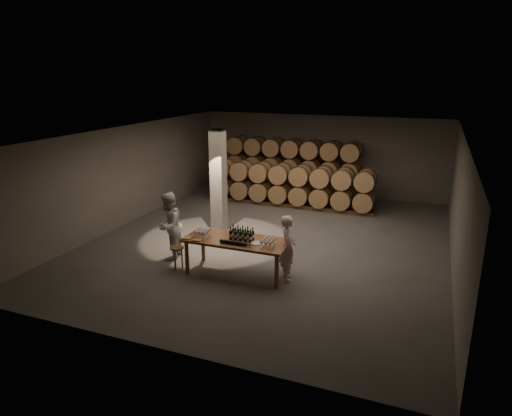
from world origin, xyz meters
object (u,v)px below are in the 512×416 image
at_px(bottle_cluster, 242,235).
at_px(stool, 177,251).
at_px(person_man, 288,248).
at_px(person_woman, 169,226).
at_px(tasting_table, 237,243).
at_px(plate, 256,243).
at_px(notebook_near, 197,240).

bearing_deg(bottle_cluster, stool, -168.53).
relative_size(person_man, person_woman, 0.89).
bearing_deg(tasting_table, plate, -8.54).
xyz_separation_m(tasting_table, person_man, (1.27, 0.11, 0.02)).
distance_m(bottle_cluster, person_man, 1.17).
bearing_deg(stool, notebook_near, -9.75).
height_order(tasting_table, person_woman, person_woman).
xyz_separation_m(stool, person_man, (2.80, 0.42, 0.33)).
distance_m(stool, person_woman, 0.90).
bearing_deg(bottle_cluster, person_woman, 174.24).
bearing_deg(tasting_table, stool, -168.51).
height_order(tasting_table, person_man, person_man).
height_order(tasting_table, stool, tasting_table).
bearing_deg(bottle_cluster, plate, -13.67).
relative_size(plate, stool, 0.47).
height_order(tasting_table, notebook_near, notebook_near).
relative_size(plate, person_man, 0.17).
height_order(plate, person_woman, person_woman).
distance_m(plate, stool, 2.13).
bearing_deg(bottle_cluster, notebook_near, -155.55).
relative_size(tasting_table, notebook_near, 11.81).
xyz_separation_m(plate, stool, (-2.08, -0.23, -0.43)).
xyz_separation_m(notebook_near, person_woman, (-1.22, 0.67, -0.00)).
distance_m(plate, person_woman, 2.66).
distance_m(tasting_table, stool, 1.60).
xyz_separation_m(tasting_table, stool, (-1.53, -0.31, -0.31)).
bearing_deg(tasting_table, bottle_cluster, 11.22).
bearing_deg(person_man, person_woman, 57.67).
bearing_deg(person_man, stool, 68.54).
relative_size(plate, notebook_near, 1.27).
bearing_deg(tasting_table, person_man, 4.99).
relative_size(bottle_cluster, person_man, 0.37).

